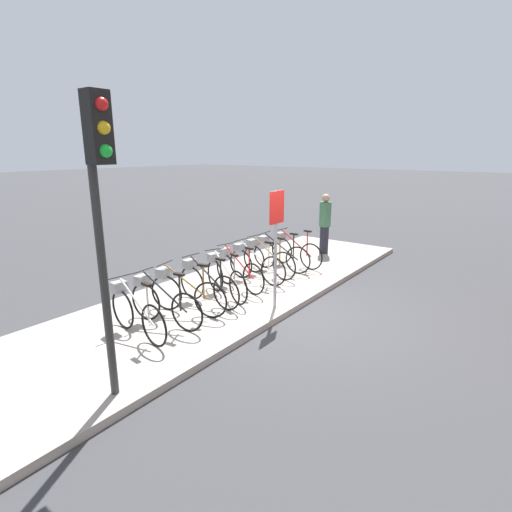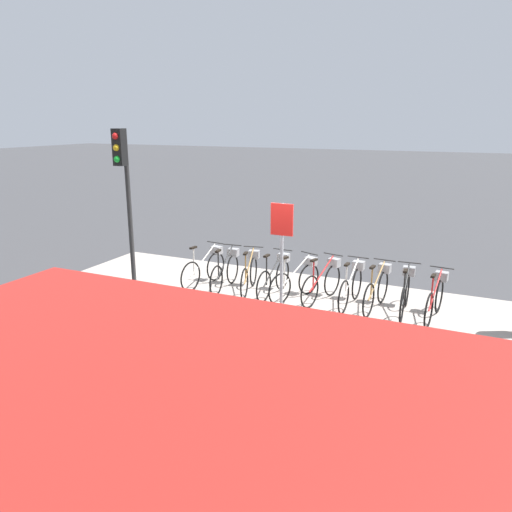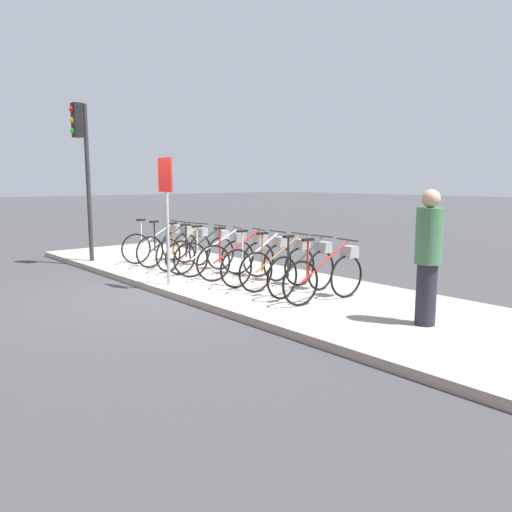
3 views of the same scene
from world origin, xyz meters
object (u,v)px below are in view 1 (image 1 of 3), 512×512
(parked_bicycle_6, at_px, (254,263))
(parked_bicycle_4, at_px, (224,276))
(sign_post, at_px, (276,230))
(parked_bicycle_8, at_px, (278,253))
(parked_bicycle_9, at_px, (293,249))
(pedestrian, at_px, (325,222))
(traffic_light, at_px, (100,189))
(parked_bicycle_0, at_px, (134,310))
(parked_bicycle_1, at_px, (161,301))
(parked_bicycle_5, at_px, (236,269))
(parked_bicycle_7, at_px, (266,258))
(parked_bicycle_3, at_px, (205,282))
(parked_bicycle_2, at_px, (183,291))

(parked_bicycle_6, bearing_deg, parked_bicycle_4, -175.15)
(parked_bicycle_6, height_order, sign_post, sign_post)
(parked_bicycle_8, height_order, parked_bicycle_9, same)
(pedestrian, xyz_separation_m, traffic_light, (-7.98, -1.26, 1.65))
(parked_bicycle_0, xyz_separation_m, parked_bicycle_1, (0.55, -0.03, 0.00))
(parked_bicycle_4, bearing_deg, traffic_light, -159.84)
(parked_bicycle_0, distance_m, parked_bicycle_5, 2.83)
(parked_bicycle_1, relative_size, parked_bicycle_5, 1.02)
(sign_post, bearing_deg, parked_bicycle_0, 153.20)
(parked_bicycle_4, bearing_deg, parked_bicycle_7, 4.15)
(parked_bicycle_5, bearing_deg, parked_bicycle_8, 0.57)
(pedestrian, bearing_deg, parked_bicycle_5, 178.25)
(parked_bicycle_9, bearing_deg, parked_bicycle_1, -179.05)
(parked_bicycle_1, relative_size, traffic_light, 0.46)
(parked_bicycle_7, bearing_deg, sign_post, -139.72)
(sign_post, bearing_deg, parked_bicycle_3, 117.04)
(parked_bicycle_0, relative_size, traffic_light, 0.46)
(parked_bicycle_7, distance_m, parked_bicycle_8, 0.56)
(parked_bicycle_0, bearing_deg, sign_post, -26.80)
(parked_bicycle_8, bearing_deg, pedestrian, -3.49)
(parked_bicycle_1, height_order, parked_bicycle_4, same)
(parked_bicycle_8, xyz_separation_m, traffic_light, (-5.71, -1.40, 2.13))
(parked_bicycle_2, xyz_separation_m, parked_bicycle_3, (0.61, 0.02, 0.00))
(parked_bicycle_7, xyz_separation_m, parked_bicycle_9, (1.14, -0.09, 0.00))
(parked_bicycle_3, bearing_deg, traffic_light, -156.02)
(parked_bicycle_2, xyz_separation_m, pedestrian, (5.66, -0.02, 0.48))
(parked_bicycle_8, relative_size, parked_bicycle_9, 1.00)
(parked_bicycle_0, bearing_deg, parked_bicycle_6, 2.01)
(parked_bicycle_3, relative_size, parked_bicycle_5, 1.02)
(parked_bicycle_6, relative_size, parked_bicycle_7, 1.00)
(parked_bicycle_2, height_order, parked_bicycle_8, same)
(parked_bicycle_5, height_order, traffic_light, traffic_light)
(parked_bicycle_3, relative_size, traffic_light, 0.46)
(pedestrian, bearing_deg, parked_bicycle_4, 179.86)
(parked_bicycle_1, bearing_deg, traffic_light, -144.93)
(parked_bicycle_9, bearing_deg, sign_post, -155.33)
(traffic_light, distance_m, sign_post, 3.71)
(parked_bicycle_5, relative_size, parked_bicycle_7, 0.98)
(parked_bicycle_5, height_order, pedestrian, pedestrian)
(traffic_light, bearing_deg, parked_bicycle_3, 23.98)
(parked_bicycle_2, xyz_separation_m, parked_bicycle_8, (3.39, 0.12, 0.00))
(parked_bicycle_0, distance_m, parked_bicycle_9, 5.10)
(parked_bicycle_6, relative_size, sign_post, 0.73)
(parked_bicycle_6, relative_size, parked_bicycle_9, 1.00)
(parked_bicycle_2, height_order, traffic_light, traffic_light)
(parked_bicycle_1, distance_m, parked_bicycle_8, 3.97)
(parked_bicycle_6, distance_m, parked_bicycle_7, 0.53)
(parked_bicycle_3, relative_size, parked_bicycle_4, 1.06)
(parked_bicycle_1, height_order, pedestrian, pedestrian)
(parked_bicycle_6, relative_size, pedestrian, 0.94)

